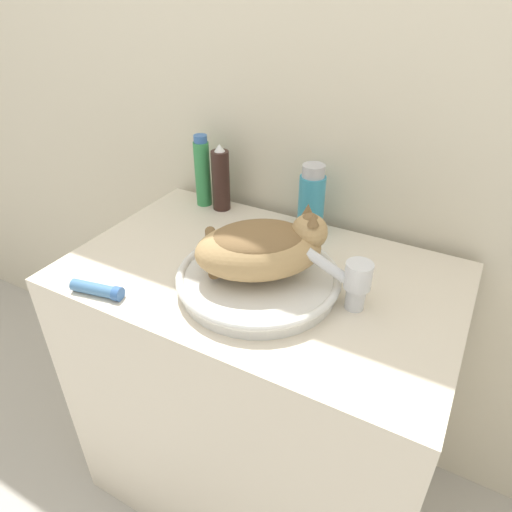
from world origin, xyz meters
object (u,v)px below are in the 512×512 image
cat (262,246)px  faucet (353,280)px  hairspray_can_black (221,179)px  cream_tube (98,290)px  shampoo_bottle_tall (203,172)px  mouthwash_bottle (311,200)px

cat → faucet: cat is taller
hairspray_can_black → cream_tube: 0.53m
hairspray_can_black → cat: bearing=-45.2°
shampoo_bottle_tall → cream_tube: size_ratio=1.70×
faucet → mouthwash_bottle: (-0.22, 0.28, 0.02)m
faucet → cream_tube: 0.59m
mouthwash_bottle → hairspray_can_black: (-0.30, 0.00, 0.00)m
cream_tube → faucet: bearing=24.5°
mouthwash_bottle → shampoo_bottle_tall: shampoo_bottle_tall is taller
mouthwash_bottle → cream_tube: bearing=-121.0°
hairspray_can_black → cream_tube: hairspray_can_black is taller
mouthwash_bottle → shampoo_bottle_tall: (-0.37, 0.00, 0.01)m
faucet → cat: bearing=-1.3°
shampoo_bottle_tall → mouthwash_bottle: bearing=0.0°
hairspray_can_black → shampoo_bottle_tall: bearing=180.0°
cat → hairspray_can_black: hairspray_can_black is taller
cream_tube → cat: bearing=33.4°
faucet → shampoo_bottle_tall: size_ratio=0.68×
cat → hairspray_can_black: size_ratio=1.80×
cat → shampoo_bottle_tall: size_ratio=1.67×
shampoo_bottle_tall → cream_tube: 0.53m
cat → hairspray_can_black: (-0.31, 0.31, -0.02)m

